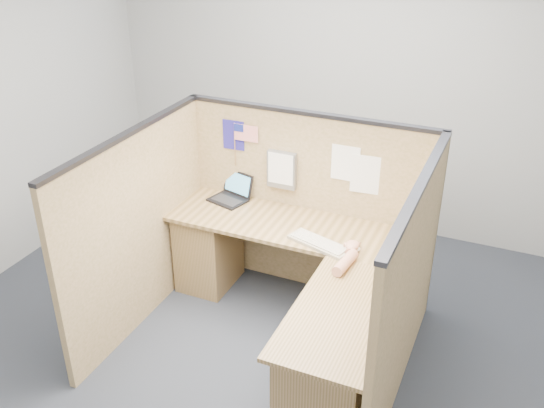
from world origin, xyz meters
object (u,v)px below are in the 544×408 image
at_px(l_desk, 296,295).
at_px(mouse, 352,248).
at_px(laptop, 231,193).
at_px(keyboard, 319,243).

xyz_separation_m(l_desk, mouse, (0.34, 0.20, 0.36)).
bearing_deg(l_desk, laptop, 144.04).
relative_size(keyboard, mouse, 4.31).
bearing_deg(l_desk, keyboard, 61.96).
distance_m(keyboard, mouse, 0.24).
bearing_deg(l_desk, mouse, 30.88).
bearing_deg(mouse, keyboard, -176.57).
height_order(laptop, keyboard, laptop).
distance_m(l_desk, mouse, 0.54).
relative_size(l_desk, keyboard, 3.91).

